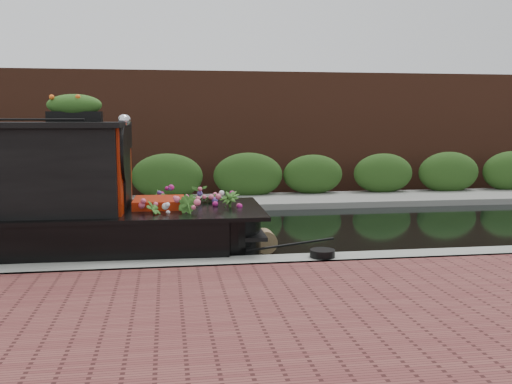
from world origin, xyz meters
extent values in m
plane|color=black|center=(0.00, 0.00, 0.00)|extent=(80.00, 80.00, 0.00)
cube|color=gray|center=(0.00, -3.30, 0.00)|extent=(40.00, 0.60, 0.50)
cube|color=slate|center=(0.00, 4.20, 0.00)|extent=(40.00, 2.40, 0.34)
cube|color=#244617|center=(0.00, 5.10, 0.00)|extent=(40.00, 1.10, 2.80)
cube|color=#532A1C|center=(0.00, 7.20, 0.00)|extent=(40.00, 1.00, 8.00)
cube|color=#A92006|center=(-0.86, -1.76, 1.56)|extent=(0.12, 1.92, 1.48)
cube|color=black|center=(-2.32, -2.74, 1.65)|extent=(0.99, 0.06, 0.60)
cube|color=#A92006|center=(-0.29, -1.76, 0.77)|extent=(0.91, 1.01, 0.55)
sphere|color=silver|center=(-0.85, -1.91, 2.42)|extent=(0.20, 0.20, 0.20)
sphere|color=silver|center=(-0.85, -1.61, 2.42)|extent=(0.20, 0.20, 0.20)
cube|color=black|center=(-1.68, -1.76, 2.48)|extent=(0.92, 0.28, 0.18)
ellipsoid|color=orange|center=(-1.68, -1.76, 2.70)|extent=(1.00, 0.27, 0.26)
imported|color=#305E1F|center=(-0.37, -2.54, 0.80)|extent=(0.35, 0.39, 0.62)
imported|color=#305E1F|center=(0.19, -2.56, 0.84)|extent=(0.48, 0.49, 0.69)
imported|color=#305E1F|center=(0.55, -1.18, 0.82)|extent=(0.63, 0.56, 0.66)
imported|color=#305E1F|center=(0.94, -1.96, 0.83)|extent=(0.53, 0.53, 0.67)
imported|color=#305E1F|center=(-0.25, -0.98, 0.80)|extent=(0.36, 0.39, 0.61)
cylinder|color=olive|center=(1.62, -1.76, 0.21)|extent=(0.41, 0.42, 0.41)
cylinder|color=black|center=(2.29, -3.30, 0.31)|extent=(0.40, 0.40, 0.12)
camera|label=1|loc=(-0.14, -11.94, 2.44)|focal=40.00mm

